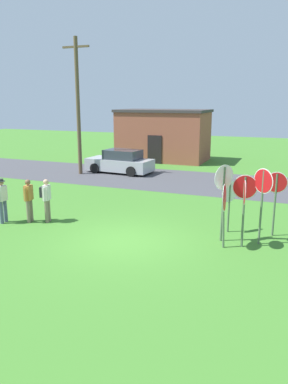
% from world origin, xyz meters
% --- Properties ---
extents(ground_plane, '(80.00, 80.00, 0.00)m').
position_xyz_m(ground_plane, '(0.00, 0.00, 0.00)').
color(ground_plane, '#3D7528').
extents(street_asphalt, '(60.00, 6.40, 0.01)m').
position_xyz_m(street_asphalt, '(0.00, 10.34, 0.00)').
color(street_asphalt, '#424247').
rests_on(street_asphalt, ground).
extents(building_background, '(6.93, 4.09, 3.93)m').
position_xyz_m(building_background, '(-4.61, 17.59, 1.97)').
color(building_background, brown).
rests_on(building_background, ground).
extents(utility_pole, '(1.80, 0.24, 8.34)m').
position_xyz_m(utility_pole, '(-7.63, 10.03, 4.35)').
color(utility_pole, brown).
rests_on(utility_pole, ground).
extents(parked_car_on_street, '(4.43, 2.27, 1.51)m').
position_xyz_m(parked_car_on_street, '(-5.41, 11.36, 0.69)').
color(parked_car_on_street, '#A5A8AD').
rests_on(parked_car_on_street, ground).
extents(stop_sign_rear_left, '(0.49, 0.70, 2.60)m').
position_xyz_m(stop_sign_rear_left, '(3.08, 1.27, 1.80)').
color(stop_sign_rear_left, '#51664C').
rests_on(stop_sign_rear_left, ground).
extents(stop_sign_leaning_left, '(0.81, 0.18, 2.26)m').
position_xyz_m(stop_sign_leaning_left, '(3.73, 1.58, 1.56)').
color(stop_sign_leaning_left, '#51664C').
rests_on(stop_sign_leaning_left, ground).
extents(stop_sign_far_back, '(0.18, 0.77, 2.19)m').
position_xyz_m(stop_sign_far_back, '(3.79, 0.98, 1.50)').
color(stop_sign_far_back, '#51664C').
rests_on(stop_sign_far_back, ground).
extents(stop_sign_low_front, '(0.64, 0.53, 2.53)m').
position_xyz_m(stop_sign_low_front, '(4.29, 1.45, 1.75)').
color(stop_sign_low_front, '#51664C').
rests_on(stop_sign_low_front, ground).
extents(stop_sign_rear_right, '(0.43, 0.64, 1.87)m').
position_xyz_m(stop_sign_rear_right, '(3.13, 2.26, 1.27)').
color(stop_sign_rear_right, '#51664C').
rests_on(stop_sign_rear_right, ground).
extents(stop_sign_leaning_right, '(0.73, 0.10, 2.27)m').
position_xyz_m(stop_sign_leaning_right, '(4.66, 2.44, 1.55)').
color(stop_sign_leaning_right, '#51664C').
rests_on(stop_sign_leaning_right, ground).
extents(stop_sign_nearest, '(0.17, 0.87, 2.09)m').
position_xyz_m(stop_sign_nearest, '(3.22, 0.69, 1.43)').
color(stop_sign_nearest, '#51664C').
rests_on(stop_sign_nearest, ground).
extents(person_holding_notes, '(0.31, 0.57, 1.74)m').
position_xyz_m(person_holding_notes, '(-5.10, 0.12, 0.98)').
color(person_holding_notes, '#4C5670').
rests_on(person_holding_notes, ground).
extents(person_with_sunhat, '(0.28, 0.56, 1.69)m').
position_xyz_m(person_with_sunhat, '(-4.23, 0.58, 0.95)').
color(person_with_sunhat, '#7A6B56').
rests_on(person_with_sunhat, ground).
extents(person_near_signs, '(0.42, 0.55, 1.69)m').
position_xyz_m(person_near_signs, '(-3.62, 0.85, 0.98)').
color(person_near_signs, '#7A6B56').
rests_on(person_near_signs, ground).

